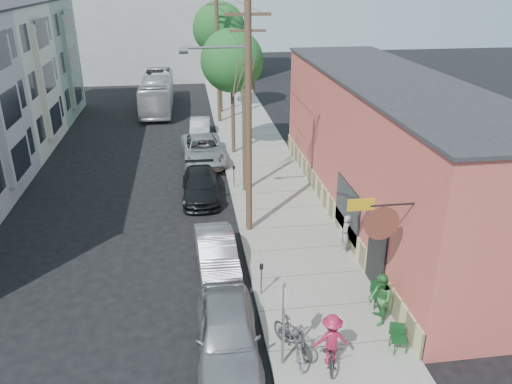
{
  "coord_description": "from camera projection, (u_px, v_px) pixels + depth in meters",
  "views": [
    {
      "loc": [
        -0.03,
        -15.84,
        10.75
      ],
      "look_at": [
        2.91,
        5.08,
        1.5
      ],
      "focal_mm": 35.0,
      "sensor_mm": 36.0,
      "label": 1
    }
  ],
  "objects": [
    {
      "name": "car_4",
      "position": [
        200.0,
        128.0,
        35.68
      ],
      "size": [
        1.61,
        4.01,
        1.29
      ],
      "primitive_type": "imported",
      "rotation": [
        0.0,
        0.0,
        -0.06
      ],
      "color": "#9FA3A6",
      "rests_on": "ground"
    },
    {
      "name": "cyclist",
      "position": [
        331.0,
        340.0,
        14.53
      ],
      "size": [
        1.1,
        0.66,
        1.66
      ],
      "primitive_type": "imported",
      "rotation": [
        0.0,
        0.0,
        3.1
      ],
      "color": "maroon",
      "rests_on": "sidewalk"
    },
    {
      "name": "patron_grey",
      "position": [
        345.0,
        234.0,
        20.43
      ],
      "size": [
        0.49,
        0.66,
        1.66
      ],
      "primitive_type": "imported",
      "rotation": [
        0.0,
        0.0,
        -1.73
      ],
      "color": "gray",
      "rests_on": "sidewalk"
    },
    {
      "name": "car_2",
      "position": [
        201.0,
        186.0,
        25.87
      ],
      "size": [
        1.93,
        4.66,
        1.35
      ],
      "primitive_type": "imported",
      "rotation": [
        0.0,
        0.0,
        -0.01
      ],
      "color": "black",
      "rests_on": "ground"
    },
    {
      "name": "car_0",
      "position": [
        228.0,
        333.0,
        15.05
      ],
      "size": [
        2.05,
        4.77,
        1.61
      ],
      "primitive_type": "imported",
      "rotation": [
        0.0,
        0.0,
        -0.03
      ],
      "color": "gray",
      "rests_on": "ground"
    },
    {
      "name": "cyclist_bike",
      "position": [
        331.0,
        350.0,
        14.67
      ],
      "size": [
        0.92,
        1.83,
        0.92
      ],
      "primitive_type": "imported",
      "rotation": [
        0.0,
        0.0,
        -0.19
      ],
      "color": "black",
      "rests_on": "sidewalk"
    },
    {
      "name": "cafe_building",
      "position": [
        386.0,
        150.0,
        23.03
      ],
      "size": [
        6.6,
        20.2,
        6.61
      ],
      "color": "#BC5045",
      "rests_on": "ground"
    },
    {
      "name": "patio_chair_a",
      "position": [
        378.0,
        295.0,
        17.18
      ],
      "size": [
        0.61,
        0.61,
        0.88
      ],
      "primitive_type": null,
      "rotation": [
        0.0,
        0.0,
        -0.27
      ],
      "color": "#0F3717",
      "rests_on": "sidewalk"
    },
    {
      "name": "tree_leafy_far",
      "position": [
        219.0,
        29.0,
        39.24
      ],
      "size": [
        4.15,
        4.15,
        8.74
      ],
      "color": "#44392C",
      "rests_on": "sidewalk"
    },
    {
      "name": "ground",
      "position": [
        198.0,
        287.0,
        18.68
      ],
      "size": [
        120.0,
        120.0,
        0.0
      ],
      "primitive_type": "plane",
      "color": "black"
    },
    {
      "name": "sign_post",
      "position": [
        284.0,
        317.0,
        14.14
      ],
      "size": [
        0.07,
        0.45,
        2.8
      ],
      "color": "slate",
      "rests_on": "sidewalk"
    },
    {
      "name": "utility_pole_far",
      "position": [
        218.0,
        53.0,
        37.13
      ],
      "size": [
        1.8,
        0.28,
        10.0
      ],
      "color": "#503A28",
      "rests_on": "sidewalk"
    },
    {
      "name": "end_cap_building",
      "position": [
        164.0,
        22.0,
        54.12
      ],
      "size": [
        18.0,
        8.0,
        12.0
      ],
      "primitive_type": "cube",
      "color": "#A5A49F",
      "rests_on": "ground"
    },
    {
      "name": "patron_green",
      "position": [
        380.0,
        299.0,
        16.21
      ],
      "size": [
        0.83,
        0.99,
        1.81
      ],
      "primitive_type": "imported",
      "rotation": [
        0.0,
        0.0,
        -1.75
      ],
      "color": "#2E7534",
      "rests_on": "sidewalk"
    },
    {
      "name": "parking_meter_far",
      "position": [
        234.0,
        173.0,
        26.67
      ],
      "size": [
        0.14,
        0.14,
        1.24
      ],
      "color": "slate",
      "rests_on": "sidewalk"
    },
    {
      "name": "parked_bike_a",
      "position": [
        293.0,
        336.0,
        15.08
      ],
      "size": [
        1.32,
        1.87,
        1.11
      ],
      "primitive_type": "imported",
      "rotation": [
        0.0,
        0.0,
        0.48
      ],
      "color": "black",
      "rests_on": "sidewalk"
    },
    {
      "name": "tree_leafy_mid",
      "position": [
        232.0,
        61.0,
        30.06
      ],
      "size": [
        3.81,
        3.81,
        7.71
      ],
      "color": "#44392C",
      "rests_on": "sidewalk"
    },
    {
      "name": "parked_bike_b",
      "position": [
        296.0,
        341.0,
        14.93
      ],
      "size": [
        0.75,
        1.97,
        1.03
      ],
      "primitive_type": "imported",
      "rotation": [
        0.0,
        0.0,
        0.03
      ],
      "color": "slate",
      "rests_on": "sidewalk"
    },
    {
      "name": "sidewalk",
      "position": [
        265.0,
        173.0,
        29.17
      ],
      "size": [
        4.5,
        58.0,
        0.15
      ],
      "primitive_type": "cube",
      "color": "gray",
      "rests_on": "ground"
    },
    {
      "name": "car_1",
      "position": [
        217.0,
        253.0,
        19.6
      ],
      "size": [
        1.67,
        4.29,
        1.39
      ],
      "primitive_type": "imported",
      "rotation": [
        0.0,
        0.0,
        0.05
      ],
      "color": "#9899A0",
      "rests_on": "ground"
    },
    {
      "name": "car_3",
      "position": [
        203.0,
        150.0,
        30.92
      ],
      "size": [
        2.84,
        5.61,
        1.52
      ],
      "primitive_type": "imported",
      "rotation": [
        0.0,
        0.0,
        0.06
      ],
      "color": "#ADB1B5",
      "rests_on": "ground"
    },
    {
      "name": "patio_chair_b",
      "position": [
        399.0,
        339.0,
        15.14
      ],
      "size": [
        0.63,
        0.63,
        0.88
      ],
      "primitive_type": null,
      "rotation": [
        0.0,
        0.0,
        -0.31
      ],
      "color": "#0F3717",
      "rests_on": "sidewalk"
    },
    {
      "name": "parking_meter_near",
      "position": [
        261.0,
        274.0,
        17.68
      ],
      "size": [
        0.14,
        0.14,
        1.24
      ],
      "color": "slate",
      "rests_on": "sidewalk"
    },
    {
      "name": "bus",
      "position": [
        157.0,
        92.0,
        42.69
      ],
      "size": [
        2.56,
        10.44,
        2.9
      ],
      "primitive_type": "imported",
      "rotation": [
        0.0,
        0.0,
        -0.01
      ],
      "color": "silver",
      "rests_on": "ground"
    },
    {
      "name": "tree_bare",
      "position": [
        245.0,
        142.0,
        25.62
      ],
      "size": [
        0.24,
        0.24,
        5.39
      ],
      "color": "#44392C",
      "rests_on": "sidewalk"
    },
    {
      "name": "utility_pole_near",
      "position": [
        247.0,
        116.0,
        20.49
      ],
      "size": [
        3.57,
        0.28,
        10.0
      ],
      "color": "#503A28",
      "rests_on": "sidewalk"
    }
  ]
}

